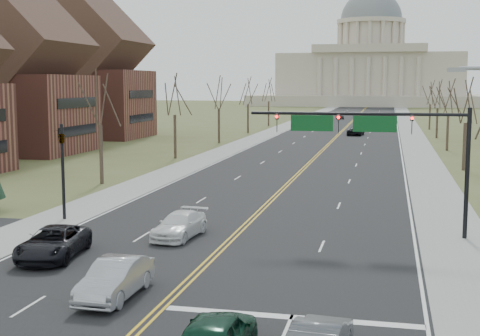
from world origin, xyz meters
The scene contains 28 objects.
ground centered at (0.00, 0.00, 0.00)m, with size 600.00×600.00×0.00m, color #51572B.
road centered at (0.00, 110.00, 0.01)m, with size 20.00×380.00×0.01m, color black.
cross_road centered at (0.00, 6.00, 0.01)m, with size 120.00×14.00×0.01m, color black.
sidewalk_left centered at (-12.00, 110.00, 0.01)m, with size 4.00×380.00×0.03m, color gray.
sidewalk_right centered at (12.00, 110.00, 0.01)m, with size 4.00×380.00×0.03m, color gray.
center_line centered at (0.00, 110.00, 0.01)m, with size 0.42×380.00×0.01m, color gold.
edge_line_left centered at (-9.80, 110.00, 0.01)m, with size 0.15×380.00×0.01m, color silver.
edge_line_right centered at (9.80, 110.00, 0.01)m, with size 0.15×380.00×0.01m, color silver.
stop_bar centered at (5.00, -1.00, 0.01)m, with size 9.50×0.50×0.01m, color silver.
capitol centered at (0.00, 249.91, 14.20)m, with size 90.00×60.00×50.00m.
signal_mast centered at (7.45, 13.50, 5.76)m, with size 12.12×0.44×7.20m.
signal_left centered at (-11.50, 13.50, 3.71)m, with size 0.32×0.36×6.00m.
tree_l_0 centered at (-15.50, 28.00, 6.94)m, with size 3.96×3.96×9.00m.
tree_r_1 centered at (15.50, 44.00, 6.55)m, with size 3.74×3.74×8.50m.
tree_l_1 centered at (-15.50, 48.00, 6.94)m, with size 3.96×3.96×9.00m.
tree_r_2 centered at (15.50, 64.00, 6.55)m, with size 3.74×3.74×8.50m.
tree_l_2 centered at (-15.50, 68.00, 6.94)m, with size 3.96×3.96×9.00m.
tree_r_3 centered at (15.50, 84.00, 6.55)m, with size 3.74×3.74×8.50m.
tree_l_3 centered at (-15.50, 88.00, 6.94)m, with size 3.96×3.96×9.00m.
tree_r_4 centered at (15.50, 104.00, 6.55)m, with size 3.74×3.74×8.50m.
tree_l_4 centered at (-15.50, 108.00, 6.94)m, with size 3.96×3.96×9.00m.
bldg_left_mid centered at (-36.00, 50.00, 8.54)m, with size 15.10×14.28×20.75m.
bldg_left_far centered at (-38.00, 74.00, 9.54)m, with size 17.10×14.28×23.25m.
car_sb_inner_lead centered at (-2.17, -0.27, 0.78)m, with size 1.62×4.65×1.53m, color #A6A7AE.
car_sb_outer_lead centered at (-7.58, 4.79, 0.76)m, with size 2.48×5.37×1.49m, color black.
car_sb_inner_second centered at (-2.89, 10.32, 0.70)m, with size 1.93×4.74×1.38m, color white.
car_far_nb centered at (2.87, 87.06, 0.72)m, with size 2.34×5.07×1.41m, color black.
car_far_sb centered at (-3.49, 137.77, 0.77)m, with size 1.79×4.46×1.52m, color #44454B.
Camera 1 is at (8.31, -24.30, 8.48)m, focal length 50.00 mm.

